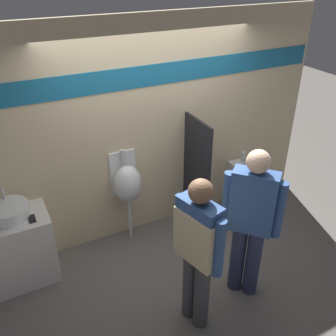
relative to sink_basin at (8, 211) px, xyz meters
name	(u,v)px	position (x,y,z in m)	size (l,w,h in m)	color
ground_plane	(174,246)	(1.77, -0.36, -0.89)	(16.00, 16.00, 0.00)	#5B5651
display_wall	(152,130)	(1.77, 0.24, 0.47)	(4.60, 0.07, 2.70)	beige
sink_counter	(13,251)	(-0.05, -0.05, -0.48)	(0.86, 0.52, 0.82)	silver
sink_basin	(8,211)	(0.00, 0.00, 0.00)	(0.44, 0.44, 0.27)	silver
cell_phone	(32,219)	(0.21, -0.16, -0.06)	(0.07, 0.14, 0.01)	black
divider_near_counter	(196,176)	(2.22, -0.09, -0.13)	(0.03, 0.60, 1.53)	black
urinal_near_counter	(127,183)	(1.35, 0.07, -0.08)	(0.35, 0.30, 1.22)	silver
toilet	(248,192)	(3.10, -0.11, -0.61)	(0.41, 0.57, 0.82)	silver
person_in_vest	(198,246)	(1.46, -1.41, 0.06)	(0.31, 0.56, 1.64)	#3D3D42
person_with_lanyard	(251,220)	(2.12, -1.30, 0.05)	(0.43, 0.47, 1.71)	#282D4C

